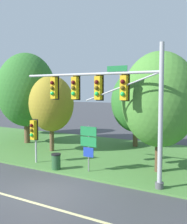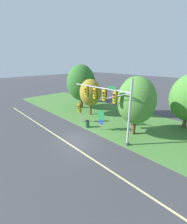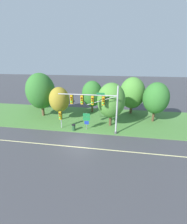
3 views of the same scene
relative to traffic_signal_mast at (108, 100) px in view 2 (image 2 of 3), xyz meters
The scene contains 12 objects.
ground_plane 5.61m from the traffic_signal_mast, 121.19° to the right, with size 160.00×160.00×0.00m, color #3D3D42.
lane_stripe 6.32m from the traffic_signal_mast, 113.30° to the right, with size 36.00×0.16×0.01m, color beige.
grass_verge 7.09m from the traffic_signal_mast, 108.68° to the left, with size 48.00×11.50×0.10m, color #477A38.
traffic_signal_mast is the anchor object (origin of this frame).
pedestrian_signal_near_kerb 5.94m from the traffic_signal_mast, behind, with size 0.46×0.55×2.79m.
route_sign_post 3.12m from the traffic_signal_mast, 158.74° to the left, with size 1.06×0.08×2.62m.
tree_nearest_road 16.84m from the traffic_signal_mast, 146.77° to the left, with size 4.07×4.07×5.96m.
tree_left_of_mast 11.92m from the traffic_signal_mast, 154.59° to the left, with size 5.07×5.07×7.79m.
tree_behind_signpost 7.79m from the traffic_signal_mast, 151.40° to the left, with size 3.37×3.37×5.71m.
tree_mid_verge 8.83m from the traffic_signal_mast, 103.44° to the left, with size 3.97×3.97×6.17m.
tree_tall_centre 3.27m from the traffic_signal_mast, 54.91° to the left, with size 4.28×4.28×6.78m.
trash_bin 5.11m from the traffic_signal_mast, behind, with size 0.56×0.56×0.93m.
Camera 2 is at (12.04, -9.00, 8.33)m, focal length 24.00 mm.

